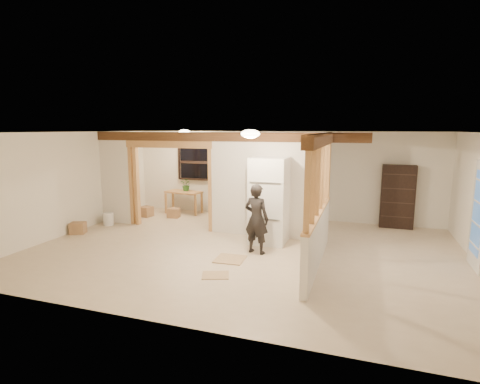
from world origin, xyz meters
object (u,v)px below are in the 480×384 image
(work_table, at_px, (184,202))
(shop_vac, at_px, (132,205))
(bookshelf, at_px, (398,197))
(refrigerator, at_px, (269,200))
(woman, at_px, (256,219))

(work_table, relative_size, shop_vac, 1.80)
(work_table, bearing_deg, bookshelf, 10.87)
(work_table, bearing_deg, shop_vac, -142.00)
(refrigerator, distance_m, bookshelf, 3.67)
(bookshelf, bearing_deg, work_table, -177.92)
(refrigerator, distance_m, work_table, 3.87)
(refrigerator, bearing_deg, bookshelf, 38.70)
(woman, relative_size, bookshelf, 0.89)
(refrigerator, distance_m, shop_vac, 4.80)
(woman, xyz_separation_m, bookshelf, (2.92, 3.12, 0.09))
(work_table, distance_m, bookshelf, 6.10)
(shop_vac, xyz_separation_m, bookshelf, (7.43, 0.98, 0.53))
(woman, relative_size, work_table, 1.36)
(work_table, bearing_deg, refrigerator, -24.02)
(refrigerator, height_order, shop_vac, refrigerator)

